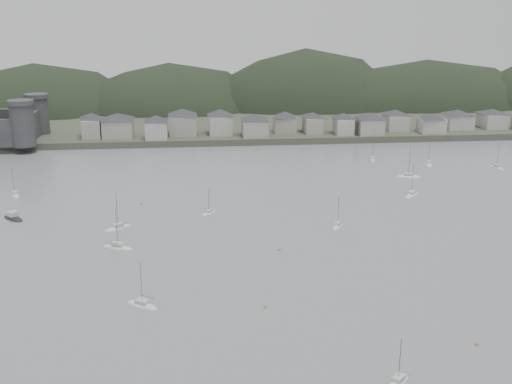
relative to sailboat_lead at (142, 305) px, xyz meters
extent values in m
plane|color=slate|center=(30.47, -12.88, -0.18)|extent=(900.00, 900.00, 0.00)
cube|color=#383D2D|center=(30.47, 282.12, 1.32)|extent=(900.00, 250.00, 3.00)
ellipsoid|color=black|center=(-80.40, 259.06, -10.32)|extent=(138.98, 92.48, 81.13)
ellipsoid|color=black|center=(-1.83, 259.99, -10.14)|extent=(132.08, 90.41, 79.74)
ellipsoid|color=black|center=(81.12, 260.06, -12.85)|extent=(133.88, 88.37, 101.41)
ellipsoid|color=black|center=(156.42, 255.03, -10.49)|extent=(165.81, 81.78, 82.55)
cylinder|color=#313133|center=(-61.53, 153.12, 11.82)|extent=(10.00, 10.00, 18.00)
cylinder|color=#313133|center=(-61.53, 181.12, 11.32)|extent=(10.00, 10.00, 17.00)
cube|color=#313133|center=(-61.53, 167.12, 8.82)|extent=(3.50, 30.00, 12.00)
cube|color=gray|center=(-34.53, 169.08, 7.12)|extent=(8.34, 12.91, 8.59)
pyramid|color=#2B2B30|center=(-34.53, 169.08, 12.91)|extent=(15.78, 15.78, 3.01)
cube|color=gray|center=(-22.85, 168.45, 7.00)|extent=(13.68, 13.35, 8.36)
pyramid|color=#2B2B30|center=(-22.85, 168.45, 12.64)|extent=(20.07, 20.07, 2.93)
cube|color=gray|center=(-5.10, 163.14, 6.86)|extent=(9.78, 10.20, 8.08)
pyramid|color=#2B2B30|center=(-5.10, 163.14, 12.31)|extent=(14.83, 14.83, 2.83)
cube|color=gray|center=(6.96, 172.77, 7.37)|extent=(12.59, 13.33, 9.09)
pyramid|color=#2B2B30|center=(6.96, 172.77, 13.51)|extent=(19.24, 19.24, 3.18)
cube|color=gray|center=(24.73, 171.22, 7.26)|extent=(10.74, 12.17, 8.87)
pyramid|color=#2B2B30|center=(24.73, 171.22, 13.24)|extent=(17.01, 17.01, 3.10)
cube|color=gray|center=(40.40, 164.65, 6.67)|extent=(11.63, 12.09, 7.69)
pyramid|color=#2B2B30|center=(40.40, 164.65, 11.86)|extent=(17.61, 17.61, 2.69)
cube|color=gray|center=(55.73, 173.32, 6.54)|extent=(10.37, 9.35, 7.44)
pyramid|color=#2B2B30|center=(55.73, 173.32, 11.56)|extent=(14.65, 14.65, 2.60)
cube|color=gray|center=(69.10, 170.92, 6.43)|extent=(8.24, 12.20, 7.22)
pyramid|color=#2B2B30|center=(69.10, 170.92, 11.31)|extent=(15.17, 15.17, 2.53)
cube|color=gray|center=(82.97, 165.67, 6.55)|extent=(8.06, 10.91, 7.46)
pyramid|color=#2B2B30|center=(82.97, 165.67, 11.59)|extent=(14.08, 14.08, 2.61)
cube|color=gray|center=(95.29, 164.18, 6.65)|extent=(11.73, 11.78, 7.66)
pyramid|color=#2B2B30|center=(95.29, 164.18, 11.83)|extent=(17.46, 17.46, 2.68)
cube|color=gray|center=(111.11, 174.03, 6.49)|extent=(10.19, 13.02, 7.33)
pyramid|color=#2B2B30|center=(111.11, 174.03, 11.44)|extent=(17.23, 17.23, 2.57)
cube|color=gray|center=(126.02, 165.19, 6.26)|extent=(11.70, 9.81, 6.88)
pyramid|color=#2B2B30|center=(126.02, 165.19, 10.90)|extent=(15.97, 15.97, 2.41)
cube|color=gray|center=(142.87, 174.03, 6.32)|extent=(12.83, 12.48, 7.00)
pyramid|color=#2B2B30|center=(142.87, 174.03, 11.05)|extent=(18.79, 18.79, 2.45)
cube|color=gray|center=(161.20, 174.55, 6.31)|extent=(11.07, 13.50, 6.97)
pyramid|color=#2B2B30|center=(161.20, 174.55, 11.01)|extent=(18.25, 18.25, 2.44)
ellipsoid|color=silver|center=(0.00, 0.00, -0.13)|extent=(7.94, 6.69, 1.59)
cube|color=beige|center=(0.00, 0.00, 0.97)|extent=(3.28, 3.04, 0.70)
cylinder|color=#3F3F42|center=(0.00, 0.00, 4.99)|extent=(0.12, 0.12, 9.92)
cylinder|color=#3F3F42|center=(1.16, 0.83, 1.52)|extent=(2.96, 2.16, 0.10)
ellipsoid|color=silver|center=(91.13, 95.86, -0.13)|extent=(9.81, 5.00, 1.88)
cube|color=beige|center=(91.13, 95.86, 1.11)|extent=(3.66, 2.74, 0.70)
cylinder|color=#3F3F42|center=(91.13, 95.86, 5.88)|extent=(0.12, 0.12, 11.72)
cylinder|color=#3F3F42|center=(92.78, 96.23, 1.66)|extent=(4.14, 1.03, 0.10)
ellipsoid|color=silver|center=(130.44, 105.87, -0.13)|extent=(4.14, 8.35, 1.60)
cube|color=beige|center=(130.44, 105.87, 0.97)|extent=(2.29, 3.10, 0.70)
cylinder|color=#3F3F42|center=(130.44, 105.87, 5.02)|extent=(0.12, 0.12, 10.00)
cylinder|color=#3F3F42|center=(130.14, 104.47, 1.52)|extent=(0.83, 3.54, 0.10)
ellipsoid|color=silver|center=(-8.80, 34.08, -0.13)|extent=(8.90, 5.87, 1.70)
cube|color=beige|center=(-8.80, 34.08, 1.02)|extent=(3.48, 2.90, 0.70)
cylinder|color=#3F3F42|center=(-8.80, 34.08, 5.34)|extent=(0.12, 0.12, 10.64)
cylinder|color=#3F3F42|center=(-10.21, 33.47, 1.57)|extent=(3.56, 1.61, 0.10)
ellipsoid|color=silver|center=(84.25, 72.94, -0.13)|extent=(7.76, 8.30, 1.72)
cube|color=beige|center=(84.25, 72.94, 1.04)|extent=(3.42, 3.52, 0.70)
cylinder|color=#3F3F42|center=(84.25, 72.94, 5.41)|extent=(0.12, 0.12, 10.78)
cylinder|color=#3F3F42|center=(83.23, 74.11, 1.59)|extent=(2.64, 2.98, 0.10)
ellipsoid|color=silver|center=(-10.40, 49.47, -0.13)|extent=(8.29, 7.31, 1.68)
cube|color=beige|center=(-10.40, 49.47, 1.02)|extent=(3.46, 3.28, 0.70)
cylinder|color=#3F3F42|center=(-10.40, 49.47, 5.29)|extent=(0.12, 0.12, 10.53)
cylinder|color=#3F3F42|center=(-9.21, 48.54, 1.57)|extent=(3.05, 2.41, 0.10)
ellipsoid|color=silver|center=(44.73, -32.88, -0.13)|extent=(6.07, 6.08, 1.30)
cube|color=beige|center=(44.73, -32.88, 0.82)|extent=(2.62, 2.62, 0.70)
cylinder|color=#3F3F42|center=(44.73, -32.88, 4.09)|extent=(0.12, 0.12, 8.13)
cylinder|color=#3F3F42|center=(45.56, -33.71, 1.37)|extent=(2.14, 2.14, 0.10)
ellipsoid|color=silver|center=(15.76, 60.44, -0.13)|extent=(5.60, 5.64, 1.20)
cube|color=beige|center=(15.76, 60.44, 0.78)|extent=(2.42, 2.43, 0.70)
cylinder|color=#3F3F42|center=(15.76, 60.44, 3.79)|extent=(0.12, 0.12, 7.52)
cylinder|color=#3F3F42|center=(15.00, 61.21, 1.33)|extent=(1.97, 2.00, 0.10)
ellipsoid|color=silver|center=(85.44, 124.17, -0.13)|extent=(3.70, 7.46, 1.43)
cube|color=beige|center=(85.44, 124.17, 0.89)|extent=(2.05, 2.77, 0.70)
cylinder|color=#3F3F42|center=(85.44, 124.17, 4.49)|extent=(0.12, 0.12, 8.93)
cylinder|color=#3F3F42|center=(85.18, 125.43, 1.44)|extent=(0.75, 3.17, 0.10)
ellipsoid|color=silver|center=(-48.69, 86.43, -0.13)|extent=(5.78, 7.88, 1.53)
cube|color=beige|center=(-48.69, 86.43, 0.94)|extent=(2.75, 3.15, 0.70)
cylinder|color=#3F3F42|center=(-48.69, 86.43, 4.79)|extent=(0.12, 0.12, 9.54)
cylinder|color=#3F3F42|center=(-49.34, 85.22, 1.49)|extent=(1.72, 3.07, 0.10)
ellipsoid|color=silver|center=(105.68, 114.29, -0.13)|extent=(5.08, 9.85, 1.88)
cube|color=beige|center=(105.68, 114.29, 1.11)|extent=(2.77, 3.68, 0.70)
cylinder|color=#3F3F42|center=(105.68, 114.29, 5.91)|extent=(0.12, 0.12, 11.77)
cylinder|color=#3F3F42|center=(105.29, 115.94, 1.66)|extent=(1.06, 4.15, 0.10)
ellipsoid|color=silver|center=(52.41, 44.87, -0.13)|extent=(5.29, 7.33, 1.42)
cube|color=beige|center=(52.41, 44.87, 0.88)|extent=(2.53, 2.92, 0.70)
cylinder|color=#3F3F42|center=(52.41, 44.87, 4.45)|extent=(0.12, 0.12, 8.85)
cylinder|color=#3F3F42|center=(53.00, 43.74, 1.43)|extent=(1.57, 2.87, 0.10)
ellipsoid|color=black|center=(-42.56, 61.32, -0.13)|extent=(8.51, 8.57, 1.95)
cube|color=beige|center=(-42.56, 61.32, 1.50)|extent=(3.64, 3.64, 1.40)
cylinder|color=#3F3F42|center=(-42.56, 61.32, 2.40)|extent=(0.10, 0.10, 1.20)
sphere|color=#AE6F3A|center=(63.28, -22.36, -0.03)|extent=(0.70, 0.70, 0.70)
sphere|color=#AE6F3A|center=(-5.65, 72.38, -0.03)|extent=(0.70, 0.70, 0.70)
sphere|color=#AE6F3A|center=(25.73, -3.09, -0.03)|extent=(0.70, 0.70, 0.70)
sphere|color=#AE6F3A|center=(33.17, 28.60, -0.03)|extent=(0.70, 0.70, 0.70)
camera|label=1|loc=(11.78, -120.67, 60.00)|focal=43.58mm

